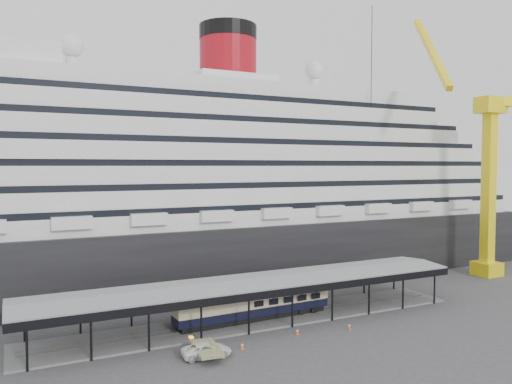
% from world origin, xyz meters
% --- Properties ---
extents(ground, '(200.00, 200.00, 0.00)m').
position_xyz_m(ground, '(0.00, 0.00, 0.00)').
color(ground, '#3B3B3E').
rests_on(ground, ground).
extents(cruise_ship, '(130.00, 30.00, 43.90)m').
position_xyz_m(cruise_ship, '(0.05, 32.00, 18.35)').
color(cruise_ship, black).
rests_on(cruise_ship, ground).
extents(platform_canopy, '(56.00, 9.18, 5.30)m').
position_xyz_m(platform_canopy, '(0.00, 5.00, 2.36)').
color(platform_canopy, slate).
rests_on(platform_canopy, ground).
extents(crane_yellow, '(23.83, 18.78, 47.60)m').
position_xyz_m(crane_yellow, '(47.06, 10.54, 19.96)').
color(crane_yellow, yellow).
rests_on(crane_yellow, ground).
extents(port_truck, '(5.27, 2.83, 1.41)m').
position_xyz_m(port_truck, '(-9.64, -3.28, 0.70)').
color(port_truck, white).
rests_on(port_truck, ground).
extents(pullman_carriage, '(20.70, 3.42, 20.24)m').
position_xyz_m(pullman_carriage, '(-0.21, 5.00, 2.48)').
color(pullman_carriage, black).
rests_on(pullman_carriage, ground).
extents(traffic_cone_left, '(0.49, 0.49, 0.73)m').
position_xyz_m(traffic_cone_left, '(-5.49, -2.89, 0.36)').
color(traffic_cone_left, orange).
rests_on(traffic_cone_left, ground).
extents(traffic_cone_mid, '(0.39, 0.39, 0.74)m').
position_xyz_m(traffic_cone_mid, '(2.05, -1.64, 0.37)').
color(traffic_cone_mid, '#F9500D').
rests_on(traffic_cone_mid, ground).
extents(traffic_cone_right, '(0.46, 0.46, 0.77)m').
position_xyz_m(traffic_cone_right, '(8.48, -2.82, 0.38)').
color(traffic_cone_right, '#EC450D').
rests_on(traffic_cone_right, ground).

